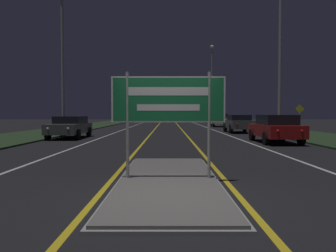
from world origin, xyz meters
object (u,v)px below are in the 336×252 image
car_receding_0 (275,128)px  streetlight_left_near (62,43)px  car_receding_2 (219,120)px  car_approaching_0 (70,126)px  warning_sign (299,117)px  car_receding_1 (238,123)px  highway_sign (168,103)px  streetlight_right_near (280,39)px  streetlight_right_far (212,75)px

car_receding_0 → streetlight_left_near: bearing=163.2°
streetlight_left_near → car_receding_2: 21.89m
car_approaching_0 → warning_sign: bearing=6.0°
car_receding_1 → car_receding_2: car_receding_2 is taller
highway_sign → car_receding_0: size_ratio=0.58×
highway_sign → streetlight_right_near: size_ratio=0.27×
streetlight_right_near → car_receding_1: streetlight_right_near is taller
car_receding_2 → streetlight_right_near: bearing=-88.5°
car_receding_2 → car_approaching_0: (-12.00, -17.66, -0.06)m
streetlight_left_near → car_receding_0: 13.76m
car_receding_0 → car_approaching_0: 12.08m
car_approaching_0 → warning_sign: 14.92m
streetlight_left_near → streetlight_right_near: bearing=-7.7°
streetlight_right_far → car_approaching_0: (-12.18, -25.53, -6.18)m
streetlight_right_near → car_receding_2: bearing=91.5°
car_receding_1 → streetlight_right_near: bearing=-83.4°
car_receding_1 → car_receding_2: (0.33, 11.83, 0.02)m
car_receding_2 → warning_sign: (2.83, -16.10, 0.53)m
streetlight_right_near → car_receding_2: (-0.49, 18.95, -4.98)m
streetlight_right_far → streetlight_right_near: bearing=-89.3°
highway_sign → streetlight_left_near: (-6.63, 13.49, 4.20)m
car_receding_1 → warning_sign: (3.16, -4.27, 0.56)m
streetlight_right_near → streetlight_right_far: 26.84m
streetlight_right_near → warning_sign: streetlight_right_near is taller
streetlight_right_near → car_approaching_0: streetlight_right_near is taller
highway_sign → streetlight_right_far: streetlight_right_far is taller
streetlight_right_near → streetlight_right_far: bearing=90.7°
highway_sign → streetlight_left_near: size_ratio=0.27×
car_receding_0 → car_approaching_0: size_ratio=0.98×
car_receding_1 → streetlight_right_far: bearing=88.5°
streetlight_left_near → car_receding_2: size_ratio=2.18×
streetlight_right_near → warning_sign: 5.78m
streetlight_left_near → streetlight_right_near: 13.17m
streetlight_right_far → car_approaching_0: streetlight_right_far is taller
streetlight_left_near → warning_sign: streetlight_left_near is taller
car_receding_0 → car_receding_2: size_ratio=1.00×
streetlight_right_far → car_receding_2: bearing=-91.3°
streetlight_right_near → warning_sign: (2.33, 2.86, -4.45)m
highway_sign → warning_sign: size_ratio=1.22×
car_receding_2 → warning_sign: 16.35m
streetlight_right_far → warning_sign: bearing=-83.7°
car_receding_2 → car_approaching_0: size_ratio=0.99×
car_approaching_0 → streetlight_left_near: bearing=138.9°
car_approaching_0 → car_receding_1: bearing=26.6°
streetlight_left_near → highway_sign: bearing=-63.8°
car_receding_0 → car_receding_1: car_receding_0 is taller
car_receding_2 → warning_sign: size_ratio=2.11×
car_receding_0 → car_receding_1: bearing=89.9°
car_approaching_0 → warning_sign: (14.83, 1.56, 0.60)m
streetlight_right_near → car_receding_2: streetlight_right_near is taller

